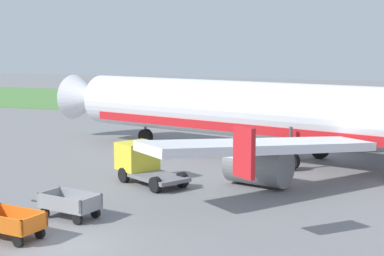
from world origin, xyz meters
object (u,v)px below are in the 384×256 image
service_truck_beside_carts (142,162)px  baggage_cart_second_in_row (10,223)px  baggage_cart_third_in_row (70,204)px  airplane (285,114)px

service_truck_beside_carts → baggage_cart_second_in_row: bearing=-94.6°
baggage_cart_third_in_row → service_truck_beside_carts: bearing=88.8°
baggage_cart_second_in_row → service_truck_beside_carts: (0.83, 10.32, 0.50)m
baggage_cart_second_in_row → service_truck_beside_carts: 10.36m
airplane → service_truck_beside_carts: (-6.22, -8.11, -1.95)m
baggage_cart_second_in_row → baggage_cart_third_in_row: 3.21m
baggage_cart_second_in_row → baggage_cart_third_in_row: size_ratio=1.00×
airplane → baggage_cart_second_in_row: size_ratio=10.23×
service_truck_beside_carts → airplane: bearing=52.5°
airplane → baggage_cart_third_in_row: size_ratio=10.21×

